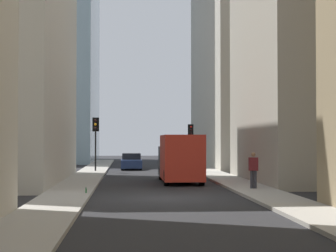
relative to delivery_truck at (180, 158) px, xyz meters
name	(u,v)px	position (x,y,z in m)	size (l,w,h in m)	color
ground_plane	(168,198)	(-8.98, 1.40, -1.46)	(135.00, 135.00, 0.00)	#262628
sidewalk_right	(64,198)	(-8.98, 5.90, -1.39)	(90.00, 2.20, 0.14)	#A8A399
sidewalk_left	(269,196)	(-8.98, -3.10, -1.39)	(90.00, 2.20, 0.14)	#A8A399
building_left_far	(253,37)	(20.01, -9.20, 11.21)	(19.99, 10.00, 25.34)	beige
delivery_truck	(180,158)	(0.00, 0.00, 0.00)	(6.46, 2.25, 2.84)	red
sedan_navy	(131,162)	(15.00, 2.80, -0.80)	(4.30, 1.78, 1.42)	navy
traffic_light_midblock	(96,132)	(10.55, 5.65, 1.77)	(0.43, 0.52, 4.20)	black
traffic_light_far_junction	(191,135)	(17.89, -2.75, 1.55)	(0.43, 0.52, 3.90)	black
pedestrian	(253,169)	(-5.93, -3.10, -0.34)	(0.26, 0.44, 1.80)	#33333D
discarded_bottle	(86,191)	(-7.71, 5.04, -1.21)	(0.07, 0.07, 0.27)	#236033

